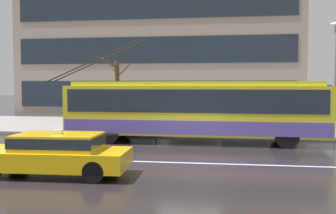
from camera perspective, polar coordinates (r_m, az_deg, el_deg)
The scene contains 11 objects.
ground_plane at distance 14.91m, azimuth 2.99°, elevation -7.28°, with size 160.00×160.00×0.00m, color #272125.
sidewalk_slab at distance 25.11m, azimuth 5.19°, elevation -2.82°, with size 80.00×10.00×0.14m, color gray.
lane_centre_line at distance 13.73m, azimuth 2.52°, elevation -8.18°, with size 72.00×0.14×0.01m, color silver.
trolleybus at distance 18.42m, azimuth 3.92°, elevation -0.27°, with size 13.37×2.79×4.95m.
taxi_oncoming_near at distance 12.23m, azimuth -16.30°, elevation -6.39°, with size 4.64×1.93×1.39m.
bus_shelter at distance 22.36m, azimuth 3.01°, elevation 1.66°, with size 3.95×1.74×2.62m.
pedestrian_at_shelter at distance 21.83m, azimuth -1.88°, elevation 0.84°, with size 1.51×1.51×2.05m.
pedestrian_approaching_curb at distance 21.68m, azimuth 14.80°, elevation 0.58°, with size 1.21×1.21×2.00m.
street_lamp at distance 21.72m, azimuth 23.32°, elevation 5.35°, with size 0.60×0.32×5.78m.
street_tree_bare at distance 22.62m, azimuth -7.50°, elevation 2.38°, with size 1.24×2.16×4.12m.
office_tower_corner_left at distance 39.63m, azimuth -0.30°, elevation 12.71°, with size 24.61×15.14×18.45m.
Camera 1 is at (1.36, -14.59, 2.73)m, focal length 41.53 mm.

